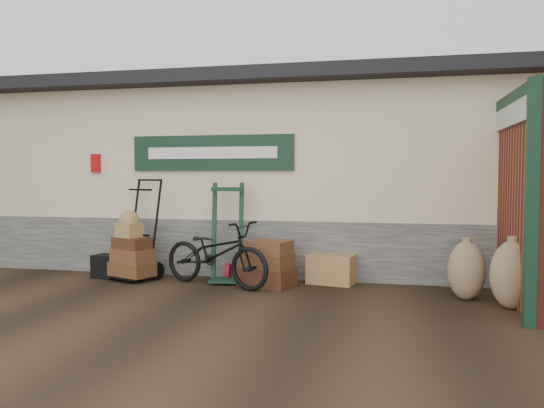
# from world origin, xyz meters

# --- Properties ---
(ground) EXTENTS (80.00, 80.00, 0.00)m
(ground) POSITION_xyz_m (0.00, 0.00, 0.00)
(ground) COLOR black
(ground) RESTS_ON ground
(station_building) EXTENTS (14.40, 4.10, 3.20)m
(station_building) POSITION_xyz_m (-0.01, 2.74, 1.61)
(station_building) COLOR #4C4C47
(station_building) RESTS_ON ground
(porter_trolley) EXTENTS (0.95, 0.84, 1.58)m
(porter_trolley) POSITION_xyz_m (-1.34, 0.59, 0.79)
(porter_trolley) COLOR black
(porter_trolley) RESTS_ON ground
(green_barrow) EXTENTS (0.59, 0.52, 1.48)m
(green_barrow) POSITION_xyz_m (0.04, 0.64, 0.74)
(green_barrow) COLOR black
(green_barrow) RESTS_ON ground
(suitcase_stack) EXTENTS (0.88, 0.71, 0.67)m
(suitcase_stack) POSITION_xyz_m (0.69, 0.48, 0.34)
(suitcase_stack) COLOR #372111
(suitcase_stack) RESTS_ON ground
(wicker_hamper) EXTENTS (0.74, 0.56, 0.44)m
(wicker_hamper) POSITION_xyz_m (1.59, 0.85, 0.22)
(wicker_hamper) COLOR olive
(wicker_hamper) RESTS_ON ground
(black_trunk) EXTENTS (0.41, 0.36, 0.36)m
(black_trunk) POSITION_xyz_m (-1.91, 0.55, 0.18)
(black_trunk) COLOR black
(black_trunk) RESTS_ON ground
(bicycle) EXTENTS (1.23, 1.93, 1.06)m
(bicycle) POSITION_xyz_m (-0.02, 0.30, 0.53)
(bicycle) COLOR black
(bicycle) RESTS_ON ground
(burlap_sack_left) EXTENTS (0.47, 0.40, 0.75)m
(burlap_sack_left) POSITION_xyz_m (3.39, 0.18, 0.38)
(burlap_sack_left) COLOR brown
(burlap_sack_left) RESTS_ON ground
(burlap_sack_right) EXTENTS (0.57, 0.50, 0.82)m
(burlap_sack_right) POSITION_xyz_m (3.85, -0.21, 0.41)
(burlap_sack_right) COLOR brown
(burlap_sack_right) RESTS_ON ground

